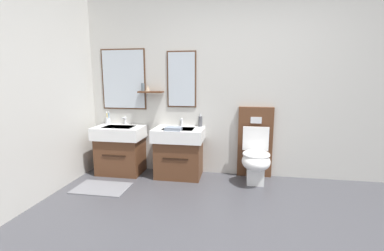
{
  "coord_description": "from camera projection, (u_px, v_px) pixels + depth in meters",
  "views": [
    {
      "loc": [
        -0.13,
        -1.89,
        1.39
      ],
      "look_at": [
        -0.74,
        1.65,
        0.75
      ],
      "focal_mm": 24.79,
      "sensor_mm": 36.0,
      "label": 1
    }
  ],
  "objects": [
    {
      "name": "wall_back",
      "position": [
        246.0,
        87.0,
        3.73
      ],
      "size": [
        4.89,
        0.27,
        2.54
      ],
      "color": "beige",
      "rests_on": "ground"
    },
    {
      "name": "bath_mat",
      "position": [
        102.0,
        188.0,
        3.39
      ],
      "size": [
        0.68,
        0.44,
        0.01
      ],
      "primitive_type": "cube",
      "color": "slate",
      "rests_on": "ground"
    },
    {
      "name": "vanity_sink_left",
      "position": [
        121.0,
        148.0,
        3.92
      ],
      "size": [
        0.7,
        0.52,
        0.7
      ],
      "color": "#56331E",
      "rests_on": "ground"
    },
    {
      "name": "tap_on_left_sink",
      "position": [
        125.0,
        120.0,
        4.03
      ],
      "size": [
        0.03,
        0.13,
        0.11
      ],
      "color": "silver",
      "rests_on": "vanity_sink_left"
    },
    {
      "name": "vanity_sink_right",
      "position": [
        179.0,
        151.0,
        3.77
      ],
      "size": [
        0.7,
        0.52,
        0.7
      ],
      "color": "#56331E",
      "rests_on": "ground"
    },
    {
      "name": "tap_on_right_sink",
      "position": [
        182.0,
        121.0,
        3.89
      ],
      "size": [
        0.03,
        0.13,
        0.11
      ],
      "color": "silver",
      "rests_on": "vanity_sink_right"
    },
    {
      "name": "toilet",
      "position": [
        255.0,
        154.0,
        3.61
      ],
      "size": [
        0.48,
        0.62,
        1.0
      ],
      "color": "#56331E",
      "rests_on": "ground"
    },
    {
      "name": "toothbrush_cup",
      "position": [
        108.0,
        120.0,
        4.07
      ],
      "size": [
        0.07,
        0.07,
        0.2
      ],
      "color": "silver",
      "rests_on": "vanity_sink_left"
    },
    {
      "name": "soap_dispenser",
      "position": [
        200.0,
        121.0,
        3.84
      ],
      "size": [
        0.06,
        0.06,
        0.19
      ],
      "color": "#4C4C51",
      "rests_on": "vanity_sink_right"
    },
    {
      "name": "folded_hand_towel",
      "position": [
        173.0,
        129.0,
        3.56
      ],
      "size": [
        0.22,
        0.16,
        0.04
      ],
      "primitive_type": "cube",
      "color": "gray",
      "rests_on": "vanity_sink_right"
    }
  ]
}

